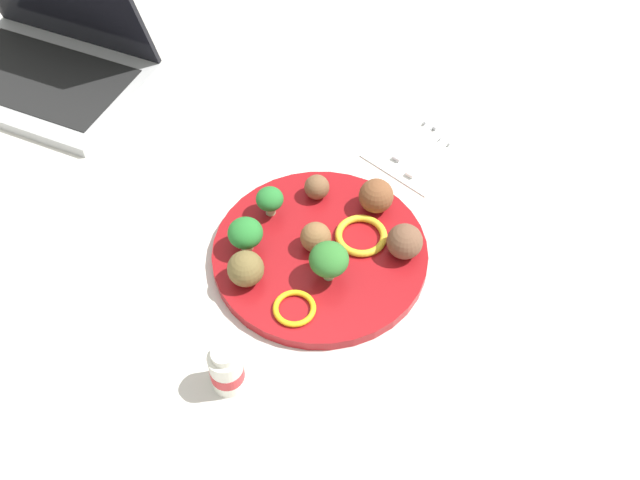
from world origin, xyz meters
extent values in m
plane|color=silver|center=(0.00, 0.00, 0.00)|extent=(4.00, 4.00, 0.00)
cylinder|color=maroon|center=(0.00, 0.00, 0.01)|extent=(0.28, 0.28, 0.02)
cylinder|color=#93C87F|center=(-0.03, -0.04, 0.02)|extent=(0.01, 0.01, 0.02)
ellipsoid|color=#33772F|center=(-0.03, -0.04, 0.05)|extent=(0.05, 0.05, 0.04)
cylinder|color=#9FC27B|center=(-0.06, 0.08, 0.02)|extent=(0.02, 0.02, 0.01)
ellipsoid|color=#297A30|center=(-0.06, 0.08, 0.05)|extent=(0.05, 0.05, 0.04)
cylinder|color=#96B982|center=(0.01, 0.09, 0.02)|extent=(0.01, 0.01, 0.01)
ellipsoid|color=#297931|center=(0.01, 0.09, 0.04)|extent=(0.04, 0.04, 0.03)
sphere|color=brown|center=(0.00, 0.01, 0.04)|extent=(0.04, 0.04, 0.04)
sphere|color=brown|center=(0.06, -0.09, 0.04)|extent=(0.05, 0.05, 0.05)
sphere|color=brown|center=(0.10, -0.01, 0.04)|extent=(0.05, 0.05, 0.05)
sphere|color=brown|center=(0.07, 0.06, 0.03)|extent=(0.03, 0.03, 0.03)
sphere|color=brown|center=(-0.09, 0.04, 0.04)|extent=(0.05, 0.05, 0.05)
torus|color=yellow|center=(-0.09, -0.03, 0.02)|extent=(0.05, 0.05, 0.01)
torus|color=yellow|center=(0.05, -0.03, 0.02)|extent=(0.07, 0.07, 0.01)
cube|color=white|center=(0.26, 0.01, 0.00)|extent=(0.18, 0.13, 0.01)
cube|color=silver|center=(0.25, 0.03, 0.01)|extent=(0.09, 0.01, 0.01)
cube|color=silver|center=(0.31, 0.03, 0.01)|extent=(0.03, 0.02, 0.01)
cube|color=white|center=(0.23, -0.01, 0.01)|extent=(0.09, 0.01, 0.01)
cube|color=silver|center=(0.31, -0.01, 0.01)|extent=(0.06, 0.02, 0.01)
cylinder|color=white|center=(-0.21, -0.04, 0.03)|extent=(0.04, 0.04, 0.06)
cylinder|color=red|center=(-0.21, -0.04, 0.03)|extent=(0.04, 0.04, 0.02)
cylinder|color=silver|center=(-0.21, -0.04, 0.07)|extent=(0.03, 0.03, 0.01)
cube|color=#B4B4B4|center=(-0.02, 0.57, 0.01)|extent=(0.30, 0.37, 0.02)
cube|color=black|center=(-0.02, 0.57, 0.02)|extent=(0.23, 0.31, 0.00)
camera|label=1|loc=(-0.44, -0.36, 0.75)|focal=40.18mm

